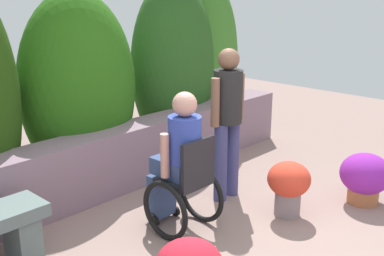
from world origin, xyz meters
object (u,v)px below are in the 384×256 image
(person_in_wheelchair, at_px, (181,167))
(flower_pot_red_accent, at_px, (289,184))
(person_standing_companion, at_px, (228,114))
(flower_pot_terracotta_by_wall, at_px, (365,177))

(person_in_wheelchair, bearing_deg, flower_pot_red_accent, -31.60)
(person_standing_companion, xyz_separation_m, flower_pot_red_accent, (0.09, -0.72, -0.60))
(flower_pot_red_accent, bearing_deg, flower_pot_terracotta_by_wall, -27.81)
(person_standing_companion, distance_m, flower_pot_terracotta_by_wall, 1.59)
(flower_pot_terracotta_by_wall, bearing_deg, person_standing_companion, 127.98)
(person_in_wheelchair, bearing_deg, person_standing_companion, 9.98)
(person_in_wheelchair, distance_m, flower_pot_red_accent, 1.13)
(person_in_wheelchair, xyz_separation_m, flower_pot_red_accent, (0.92, -0.58, -0.29))
(flower_pot_terracotta_by_wall, bearing_deg, flower_pot_red_accent, 152.19)
(flower_pot_terracotta_by_wall, bearing_deg, person_in_wheelchair, 149.84)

